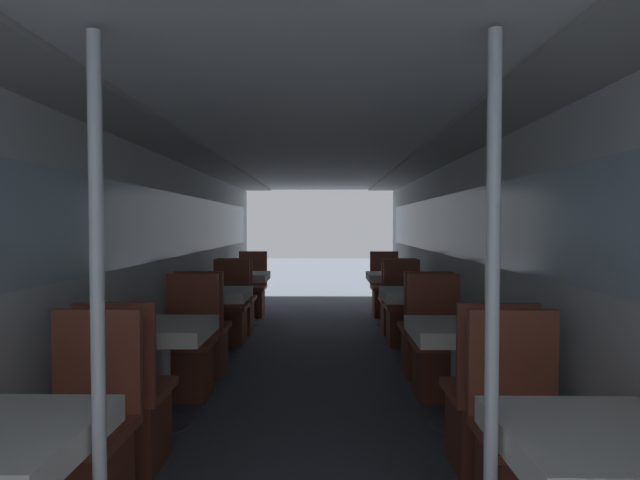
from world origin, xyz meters
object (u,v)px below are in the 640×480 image
at_px(chair_left_far_1, 188,359).
at_px(dining_table_left_2, 218,300).
at_px(chair_left_near_1, 129,417).
at_px(chair_left_near_3, 237,310).
at_px(dining_table_right_3, 391,281).
at_px(chair_right_far_1, 438,360).
at_px(dining_table_left_1, 163,339).
at_px(chair_right_far_3, 385,297).
at_px(chair_right_near_3, 397,311).
at_px(dining_table_left_3, 245,281).
at_px(chair_left_near_2, 204,343).
at_px(chair_left_far_3, 252,297).
at_px(dining_table_right_2, 413,300).
at_px(dining_table_right_0, 601,462).
at_px(chair_left_far_0, 82,463).
at_px(chair_left_far_2, 229,319).
at_px(support_pole_right_0, 492,340).
at_px(dining_table_right_1, 458,339).
at_px(chair_right_near_2, 424,344).
at_px(chair_right_near_1, 487,418).
at_px(chair_right_far_0, 526,465).
at_px(support_pole_left_0, 98,339).
at_px(chair_right_far_2, 404,319).

xyz_separation_m(chair_left_far_1, dining_table_left_2, (0.00, 1.18, 0.32)).
relative_size(chair_left_near_1, chair_left_near_3, 1.00).
bearing_deg(dining_table_right_3, chair_right_far_1, -90.00).
distance_m(dining_table_left_1, chair_right_far_3, 4.73).
bearing_deg(chair_right_near_3, dining_table_right_3, 90.00).
distance_m(dining_table_left_2, dining_table_left_3, 1.81).
relative_size(chair_left_near_2, chair_left_far_3, 1.00).
xyz_separation_m(chair_left_near_1, dining_table_left_3, (0.00, 4.24, 0.32)).
bearing_deg(chair_right_near_3, dining_table_right_2, -90.00).
distance_m(dining_table_left_1, chair_right_far_1, 2.20).
distance_m(dining_table_left_1, dining_table_right_0, 2.76).
relative_size(chair_left_far_0, chair_right_near_3, 1.00).
distance_m(chair_left_near_1, chair_left_far_2, 3.05).
bearing_deg(chair_left_near_2, support_pole_right_0, -60.24).
xyz_separation_m(chair_left_near_2, chair_left_far_3, (0.00, 3.05, 0.00)).
distance_m(dining_table_right_1, dining_table_right_2, 1.81).
bearing_deg(dining_table_right_0, dining_table_right_1, 90.00).
bearing_deg(dining_table_right_2, chair_left_far_3, 130.61).
bearing_deg(dining_table_right_3, chair_left_far_2, -150.38).
relative_size(dining_table_left_3, chair_left_near_3, 0.73).
xyz_separation_m(chair_left_far_3, chair_right_near_2, (2.08, -3.05, 0.00)).
bearing_deg(dining_table_right_2, chair_left_far_2, 163.36).
bearing_deg(chair_right_near_1, dining_table_right_3, 90.00).
bearing_deg(chair_right_near_1, chair_left_near_2, 139.06).
bearing_deg(chair_right_far_0, support_pole_right_0, 59.09).
xyz_separation_m(chair_left_near_1, dining_table_right_3, (2.08, 4.24, 0.32)).
xyz_separation_m(chair_left_far_3, chair_right_far_0, (2.08, -5.42, 0.00)).
bearing_deg(chair_right_near_2, chair_right_far_3, 90.00).
distance_m(support_pole_left_0, dining_table_left_3, 5.45).
distance_m(chair_right_far_1, chair_right_near_3, 2.37).
xyz_separation_m(dining_table_left_1, dining_table_left_2, (0.00, 1.81, 0.00)).
xyz_separation_m(chair_left_near_2, chair_left_far_2, (0.00, 1.25, 0.00)).
bearing_deg(dining_table_right_3, chair_left_far_1, -124.85).
distance_m(chair_right_near_1, chair_right_near_3, 3.62).
relative_size(dining_table_left_2, chair_right_far_3, 0.73).
bearing_deg(chair_right_far_3, chair_left_far_0, 68.98).
relative_size(dining_table_left_1, chair_left_far_3, 0.73).
height_order(chair_right_far_0, chair_right_near_2, same).
bearing_deg(chair_left_far_0, dining_table_right_0, 163.36).
xyz_separation_m(chair_left_far_0, chair_right_far_0, (2.08, 0.00, 0.00)).
bearing_deg(chair_left_far_3, chair_right_near_2, 124.31).
height_order(dining_table_left_3, chair_right_near_1, chair_right_near_1).
bearing_deg(support_pole_left_0, dining_table_left_2, 95.89).
relative_size(chair_left_near_3, dining_table_right_2, 1.37).
relative_size(chair_right_near_2, chair_right_far_2, 1.00).
height_order(dining_table_left_3, dining_table_right_3, same).
relative_size(dining_table_right_1, dining_table_right_3, 1.00).
xyz_separation_m(dining_table_left_3, chair_right_far_3, (2.08, 0.62, -0.32)).
bearing_deg(chair_left_near_2, chair_left_far_0, -90.00).
distance_m(chair_left_far_3, chair_right_far_3, 2.08).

